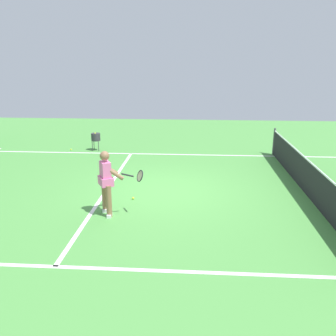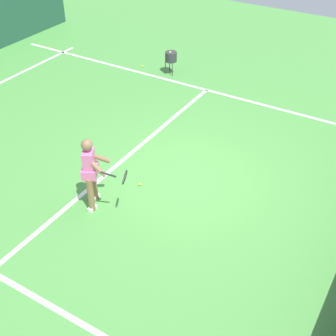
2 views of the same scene
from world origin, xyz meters
name	(u,v)px [view 2 (image 2 of 2)]	position (x,y,z in m)	size (l,w,h in m)	color
ground_plane	(187,179)	(0.00, 0.00, 0.00)	(25.19, 25.19, 0.00)	#4C9342
service_line_marking	(127,157)	(0.00, -1.62, 0.00)	(8.11, 0.10, 0.01)	white
sideline_left_marking	(258,103)	(-4.05, 0.00, 0.00)	(0.10, 17.38, 0.01)	white
sideline_right_marking	(62,312)	(4.05, 0.00, 0.00)	(0.10, 17.38, 0.01)	white
tennis_player	(91,171)	(1.71, -1.19, 0.85)	(0.68, 1.14, 1.55)	#8C6647
tennis_ball_near	(140,184)	(0.73, -0.76, 0.03)	(0.07, 0.07, 0.07)	#D1E533
tennis_ball_mid	(142,66)	(-4.44, -4.15, 0.03)	(0.07, 0.07, 0.07)	#D1E533
ball_hopper	(171,57)	(-4.52, -3.12, 0.55)	(0.36, 0.36, 0.74)	#333338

